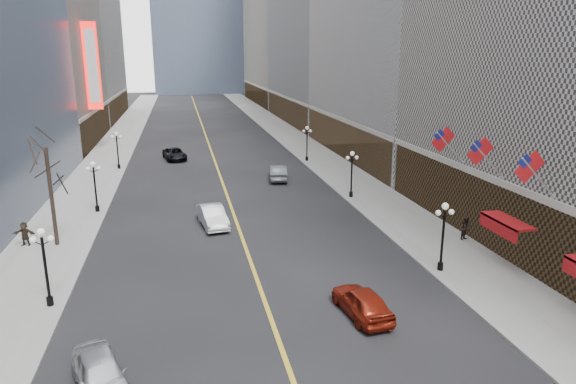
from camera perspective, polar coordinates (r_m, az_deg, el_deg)
name	(u,v)px	position (r m, az deg, el deg)	size (l,w,h in m)	color
sidewalk_east	(315,155)	(71.75, 3.04, 4.15)	(6.00, 230.00, 0.15)	gray
sidewalk_west	(105,163)	(70.11, -19.70, 3.02)	(6.00, 230.00, 0.15)	gray
lane_line	(210,147)	(79.37, -8.70, 5.01)	(0.25, 200.00, 0.02)	gold
streetlamp_east_1	(443,230)	(34.05, 16.88, -4.02)	(1.26, 0.44, 4.52)	black
streetlamp_east_2	(352,169)	(49.94, 7.10, 2.52)	(1.26, 0.44, 4.52)	black
streetlamp_east_3	(307,140)	(66.90, 2.12, 5.82)	(1.26, 0.44, 4.52)	black
streetlamp_west_1	(44,259)	(31.02, -25.44, -6.76)	(1.26, 0.44, 4.52)	black
streetlamp_west_2	(95,181)	(47.92, -20.69, 1.12)	(1.26, 0.44, 4.52)	black
streetlamp_west_3	(117,146)	(65.42, -18.45, 4.85)	(1.26, 0.44, 4.52)	black
flag_3	(532,170)	(32.39, 25.47, 2.25)	(2.87, 0.12, 2.87)	#B2B2B7
flag_4	(482,154)	(36.40, 20.80, 4.01)	(2.87, 0.12, 2.87)	#B2B2B7
flag_5	(445,141)	(40.62, 17.06, 5.39)	(2.87, 0.12, 2.87)	#B2B2B7
awning_c	(504,223)	(36.21, 22.91, -3.14)	(1.40, 4.00, 0.93)	maroon
theatre_marquee	(92,66)	(78.96, -20.93, 12.92)	(2.00, 0.55, 12.00)	red
tree_west_far	(47,163)	(39.90, -25.18, 2.92)	(3.60, 3.60, 7.92)	#2D231C
car_nb_near	(101,374)	(23.94, -20.09, -18.45)	(1.90, 4.72, 1.61)	#B6B8BE
car_nb_mid	(213,216)	(42.41, -8.37, -2.68)	(1.78, 5.11, 1.68)	silver
car_nb_far	(175,154)	(70.18, -12.48, 4.15)	(2.55, 5.53, 1.54)	black
car_sb_mid	(362,302)	(28.45, 8.22, -11.97)	(1.89, 4.70, 1.60)	maroon
car_sb_far	(278,172)	(57.38, -1.10, 2.19)	(1.82, 5.23, 1.72)	#4B4F53
ped_east_walk	(466,228)	(40.79, 19.19, -3.82)	(0.86, 0.47, 1.77)	black
ped_west_far	(25,234)	(41.97, -27.22, -4.16)	(1.65, 0.47, 1.78)	#2D2319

